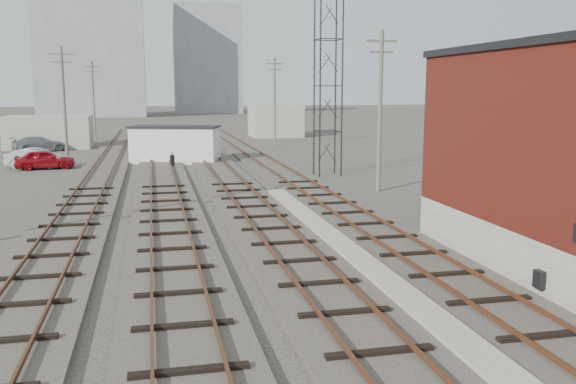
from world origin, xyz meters
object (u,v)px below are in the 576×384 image
object	(u,v)px
car_red	(45,159)
car_silver	(37,158)
site_trailer	(175,144)
car_grey	(39,144)
switch_stand	(172,161)

from	to	relation	value
car_red	car_silver	bearing A→B (deg)	33.19
site_trailer	car_grey	distance (m)	16.88
car_silver	site_trailer	bearing A→B (deg)	-66.00
switch_stand	car_red	bearing A→B (deg)	149.30
switch_stand	car_red	size ratio (longest dim) A/B	0.28
switch_stand	car_silver	distance (m)	10.06
switch_stand	site_trailer	xyz separation A→B (m)	(0.38, 3.54, 0.93)
switch_stand	car_grey	size ratio (longest dim) A/B	0.24
site_trailer	car_grey	world-z (taller)	site_trailer
site_trailer	car_silver	size ratio (longest dim) A/B	1.69
switch_stand	car_grey	distance (m)	19.24
switch_stand	car_grey	bearing A→B (deg)	106.08
car_silver	car_grey	size ratio (longest dim) A/B	0.90
car_silver	car_red	bearing A→B (deg)	-123.25
switch_stand	site_trailer	bearing A→B (deg)	62.22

